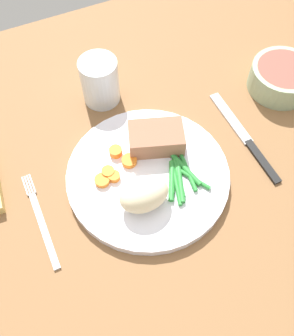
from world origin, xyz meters
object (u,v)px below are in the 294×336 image
(meat_portion, at_px, (156,138))
(fork, at_px, (41,220))
(knife, at_px, (245,138))
(water_glass, at_px, (100,83))
(dinner_plate, at_px, (147,174))
(salad_bowl, at_px, (282,77))

(meat_portion, height_order, fork, meat_portion)
(fork, distance_m, knife, 0.36)
(meat_portion, bearing_deg, water_glass, 105.13)
(fork, height_order, knife, knife)
(dinner_plate, distance_m, water_glass, 0.19)
(salad_bowl, bearing_deg, knife, -147.93)
(meat_portion, relative_size, knife, 0.43)
(dinner_plate, bearing_deg, knife, -0.89)
(meat_portion, relative_size, water_glass, 1.03)
(meat_portion, bearing_deg, fork, -168.50)
(knife, relative_size, salad_bowl, 1.75)
(meat_portion, distance_m, salad_bowl, 0.27)
(fork, bearing_deg, dinner_plate, 3.19)
(meat_portion, distance_m, knife, 0.16)
(dinner_plate, height_order, fork, dinner_plate)
(fork, bearing_deg, knife, 2.31)
(dinner_plate, bearing_deg, salad_bowl, 13.43)
(dinner_plate, bearing_deg, meat_portion, 49.40)
(water_glass, bearing_deg, knife, -45.10)
(dinner_plate, xyz_separation_m, knife, (0.18, -0.00, -0.01))
(water_glass, bearing_deg, meat_portion, -74.87)
(fork, relative_size, water_glass, 1.94)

